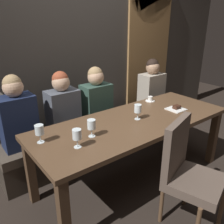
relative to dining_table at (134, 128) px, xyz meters
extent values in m
plane|color=black|center=(0.00, 0.00, -0.65)|extent=(9.00, 9.00, 0.00)
cube|color=#423D38|center=(0.00, 1.22, 0.85)|extent=(6.00, 0.12, 3.00)
cube|color=olive|center=(1.35, 1.15, 0.40)|extent=(0.90, 0.05, 2.10)
cube|color=#493422|center=(-1.03, -0.35, -0.30)|extent=(0.08, 0.08, 0.69)
cube|color=#493422|center=(1.03, -0.35, -0.30)|extent=(0.08, 0.08, 0.69)
cube|color=#493422|center=(-1.03, 0.35, -0.30)|extent=(0.08, 0.08, 0.69)
cube|color=#493422|center=(1.03, 0.35, -0.30)|extent=(0.08, 0.08, 0.69)
cube|color=brown|center=(0.00, 0.00, 0.07)|extent=(2.20, 0.84, 0.04)
cube|color=#312A23|center=(0.00, 0.70, -0.48)|extent=(2.50, 0.40, 0.35)
cube|color=#473D33|center=(0.00, 0.70, -0.25)|extent=(2.50, 0.44, 0.10)
cylinder|color=brown|center=(0.14, -0.98, -0.44)|extent=(0.04, 0.04, 0.42)
cylinder|color=brown|center=(-0.22, -0.62, -0.44)|extent=(0.04, 0.04, 0.42)
cylinder|color=brown|center=(0.14, -0.62, -0.44)|extent=(0.04, 0.04, 0.42)
cube|color=brown|center=(-0.04, -0.80, -0.19)|extent=(0.55, 0.55, 0.08)
cube|color=brown|center=(-0.10, -0.62, 0.09)|extent=(0.44, 0.19, 0.48)
cube|color=#192342|center=(-0.98, 0.71, 0.08)|extent=(0.36, 0.24, 0.56)
sphere|color=tan|center=(-0.98, 0.71, 0.45)|extent=(0.20, 0.20, 0.20)
sphere|color=#9E7F56|center=(-0.98, 0.72, 0.49)|extent=(0.18, 0.18, 0.18)
cube|color=#4C515B|center=(-0.46, 0.73, 0.06)|extent=(0.36, 0.24, 0.52)
sphere|color=tan|center=(-0.46, 0.73, 0.41)|extent=(0.20, 0.20, 0.20)
sphere|color=brown|center=(-0.46, 0.74, 0.45)|extent=(0.18, 0.18, 0.18)
cube|color=#2D473D|center=(0.00, 0.71, 0.06)|extent=(0.36, 0.24, 0.52)
sphere|color=tan|center=(0.00, 0.71, 0.41)|extent=(0.20, 0.20, 0.20)
sphere|color=#9E7F56|center=(0.00, 0.72, 0.45)|extent=(0.18, 0.18, 0.18)
cube|color=#9E9384|center=(1.00, 0.70, 0.06)|extent=(0.36, 0.24, 0.52)
sphere|color=tan|center=(1.00, 0.70, 0.41)|extent=(0.20, 0.20, 0.20)
sphere|color=black|center=(1.00, 0.71, 0.44)|extent=(0.18, 0.18, 0.18)
cylinder|color=silver|center=(-0.55, -0.03, 0.09)|extent=(0.06, 0.06, 0.00)
cylinder|color=silver|center=(-0.55, -0.03, 0.13)|extent=(0.01, 0.01, 0.07)
cylinder|color=silver|center=(-0.55, -0.03, 0.21)|extent=(0.08, 0.08, 0.08)
cylinder|color=silver|center=(0.04, 0.00, 0.09)|extent=(0.06, 0.06, 0.00)
cylinder|color=silver|center=(0.04, 0.00, 0.13)|extent=(0.01, 0.01, 0.07)
cylinder|color=silver|center=(0.04, 0.00, 0.21)|extent=(0.08, 0.08, 0.08)
cylinder|color=maroon|center=(0.04, 0.00, 0.18)|extent=(0.07, 0.07, 0.02)
cylinder|color=silver|center=(-0.75, -0.12, 0.09)|extent=(0.06, 0.06, 0.00)
cylinder|color=silver|center=(-0.75, -0.12, 0.13)|extent=(0.01, 0.01, 0.07)
cylinder|color=silver|center=(-0.75, -0.12, 0.21)|extent=(0.08, 0.08, 0.08)
cylinder|color=silver|center=(-0.96, 0.14, 0.09)|extent=(0.06, 0.06, 0.00)
cylinder|color=silver|center=(-0.96, 0.14, 0.13)|extent=(0.01, 0.01, 0.07)
cylinder|color=silver|center=(-0.96, 0.14, 0.21)|extent=(0.08, 0.08, 0.08)
cylinder|color=white|center=(0.57, 0.32, 0.09)|extent=(0.12, 0.12, 0.01)
cylinder|color=white|center=(0.57, 0.32, 0.12)|extent=(0.06, 0.06, 0.06)
cylinder|color=brown|center=(0.57, 0.32, 0.15)|extent=(0.05, 0.05, 0.01)
cube|color=white|center=(0.59, -0.07, 0.09)|extent=(0.19, 0.19, 0.01)
cube|color=#381E14|center=(0.60, -0.07, 0.12)|extent=(0.08, 0.06, 0.04)
camera|label=1|loc=(-1.59, -1.67, 1.10)|focal=38.31mm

